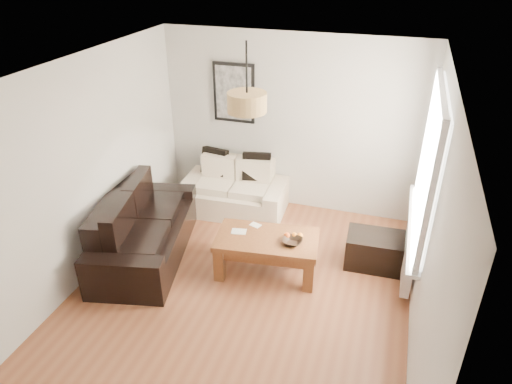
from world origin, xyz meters
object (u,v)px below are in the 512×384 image
(ottoman, at_px, (376,251))
(coffee_table, at_px, (267,254))
(loveseat_cream, at_px, (234,188))
(sofa_leather, at_px, (144,227))

(ottoman, bearing_deg, coffee_table, -157.00)
(coffee_table, distance_m, ottoman, 1.39)
(loveseat_cream, relative_size, sofa_leather, 0.78)
(loveseat_cream, bearing_deg, sofa_leather, -119.27)
(coffee_table, xyz_separation_m, ottoman, (1.28, 0.54, -0.04))
(sofa_leather, bearing_deg, coffee_table, -97.77)
(sofa_leather, distance_m, coffee_table, 1.62)
(loveseat_cream, xyz_separation_m, ottoman, (2.17, -0.73, -0.16))
(coffee_table, bearing_deg, ottoman, 23.00)
(sofa_leather, xyz_separation_m, ottoman, (2.88, 0.68, -0.21))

